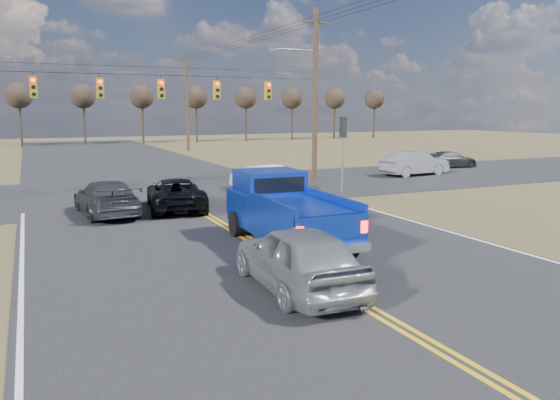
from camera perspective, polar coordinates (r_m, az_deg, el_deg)
name	(u,v)px	position (r m, az deg, el deg)	size (l,w,h in m)	color
ground	(341,294)	(13.02, 6.38, -9.69)	(160.00, 160.00, 0.00)	brown
road_main	(211,218)	(21.90, -7.26, -1.86)	(14.00, 120.00, 0.02)	#28282B
road_cross	(165,191)	(29.53, -11.97, 0.92)	(120.00, 12.00, 0.02)	#28282B
signal_gantry	(172,94)	(29.14, -11.24, 10.83)	(19.60, 4.83, 10.00)	#473323
utility_poles	(166,90)	(28.26, -11.87, 11.19)	(19.60, 58.32, 10.00)	#473323
treeline	(130,88)	(38.04, -15.36, 11.26)	(87.00, 117.80, 7.40)	#33261C
pickup_truck	(285,211)	(17.18, 0.55, -1.17)	(2.58, 6.09, 2.26)	black
silver_suv	(298,257)	(12.98, 1.85, -6.01)	(1.88, 4.68, 1.59)	gray
black_suv	(176,194)	(23.82, -10.85, 0.61)	(2.26, 4.89, 1.36)	black
white_car_queue	(262,178)	(28.45, -1.90, 2.28)	(1.54, 4.40, 1.45)	white
dgrey_car_queue	(106,198)	(23.27, -17.68, 0.21)	(1.99, 4.90, 1.42)	#37373C
cross_car_east_near	(415,163)	(36.78, 13.89, 3.73)	(4.79, 1.67, 1.58)	#93949A
cross_car_east_far	(450,160)	(42.53, 17.37, 4.06)	(4.19, 1.71, 1.22)	#2E2E33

